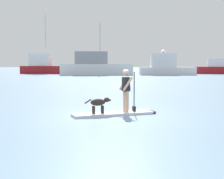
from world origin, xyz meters
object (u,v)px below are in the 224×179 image
Objects in this scene: person_paddler at (126,87)px; dog at (99,103)px; moored_boat_center at (42,66)px; moored_boat_far_port at (165,67)px; paddleboard at (118,113)px; moored_boat_starboard at (222,68)px; moored_boat_port at (94,66)px.

person_paddler is 1.23m from dog.
moored_boat_center is (-14.53, 52.82, 0.47)m from person_paddler.
paddleboard is at bearing -101.61° from moored_boat_far_port.
moored_boat_starboard is (21.99, 52.43, 1.12)m from paddleboard.
moored_boat_far_port is (10.00, 45.48, 0.92)m from dog.
moored_boat_starboard is (25.17, 8.39, -0.38)m from moored_boat_port.
moored_boat_starboard reaches higher than dog.
moored_boat_port is at bearing -161.57° from moored_boat_starboard.
person_paddler is at bearing 21.28° from dog.
moored_boat_starboard is at bearing 18.43° from moored_boat_port.
person_paddler is at bearing -74.62° from moored_boat_center.
moored_boat_center is at bearing 179.20° from moored_boat_starboard.
moored_boat_center is 0.93× the size of moored_boat_port.
paddleboard is at bearing -74.97° from moored_boat_center.
dog is at bearing -158.72° from person_paddler.
moored_boat_port reaches higher than dog.
dog is 0.10× the size of moored_boat_far_port.
moored_boat_far_port is at bearing 78.39° from paddleboard.
moored_boat_center is (-14.22, 52.94, 1.46)m from paddleboard.
dog is at bearing -158.72° from paddleboard.
moored_boat_port reaches higher than paddleboard.
moored_boat_port is 12.52m from moored_boat_far_port.
moored_boat_port is (11.04, -8.89, 0.04)m from moored_boat_center.
person_paddler is at bearing -101.26° from moored_boat_far_port.
person_paddler reaches higher than paddleboard.
paddleboard is at bearing -112.75° from moored_boat_starboard.
paddleboard is 0.89m from dog.
moored_boat_starboard is (21.68, 52.31, 0.13)m from person_paddler.
person_paddler is 0.13× the size of moored_boat_port.
moored_boat_center is at bearing 105.03° from paddleboard.
paddleboard is 1.05m from person_paddler.
person_paddler is (0.31, 0.12, 0.99)m from paddleboard.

